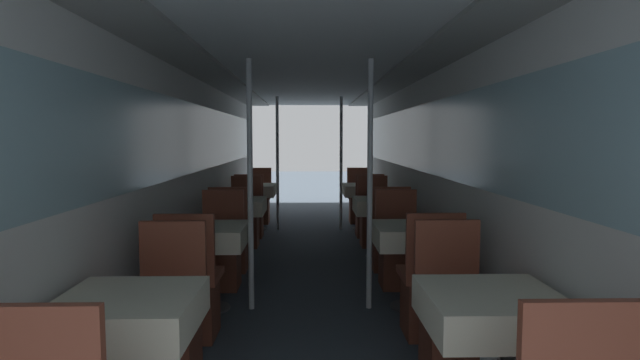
{
  "coord_description": "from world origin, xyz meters",
  "views": [
    {
      "loc": [
        -0.01,
        -1.5,
        1.45
      ],
      "look_at": [
        0.09,
        3.12,
        1.06
      ],
      "focal_mm": 28.0,
      "sensor_mm": 36.0,
      "label": 1
    }
  ],
  "objects_px": {
    "chair_left_far_2": "(245,224)",
    "dining_table_left_3": "(255,192)",
    "support_pole_right_1": "(370,186)",
    "dining_table_right_2": "(380,208)",
    "support_pole_left_3": "(277,163)",
    "chair_right_near_1": "(429,296)",
    "dining_table_left_1": "(208,239)",
    "chair_right_far_0": "(453,328)",
    "chair_right_far_1": "(398,256)",
    "dining_table_right_3": "(364,192)",
    "chair_left_far_1": "(221,257)",
    "dining_table_left_2": "(238,208)",
    "support_pole_left_1": "(250,186)",
    "dining_table_right_0": "(491,316)",
    "support_pole_right_3": "(341,163)",
    "dining_table_right_1": "(412,238)",
    "chair_left_far_3": "(259,206)",
    "chair_left_near_3": "(250,217)",
    "chair_right_near_3": "(368,217)",
    "chair_left_far_0": "(168,330)",
    "chair_right_far_2": "(374,224)",
    "chair_right_far_3": "(360,205)",
    "chair_left_near_1": "(191,298)",
    "dining_table_left_0": "(129,319)",
    "chair_right_near_2": "(388,243)",
    "chair_left_near_2": "(231,244)"
  },
  "relations": [
    {
      "from": "chair_right_far_0",
      "to": "chair_left_near_3",
      "type": "bearing_deg",
      "value": -68.13
    },
    {
      "from": "chair_left_far_0",
      "to": "chair_left_far_3",
      "type": "xyz_separation_m",
      "value": [
        0.0,
        5.53,
        0.0
      ]
    },
    {
      "from": "support_pole_left_1",
      "to": "chair_right_near_3",
      "type": "bearing_deg",
      "value": 66.06
    },
    {
      "from": "chair_left_near_1",
      "to": "chair_right_far_1",
      "type": "relative_size",
      "value": 1.0
    },
    {
      "from": "chair_left_far_3",
      "to": "chair_right_far_1",
      "type": "relative_size",
      "value": 1.0
    },
    {
      "from": "dining_table_right_3",
      "to": "support_pole_left_1",
      "type": "bearing_deg",
      "value": -110.29
    },
    {
      "from": "support_pole_right_3",
      "to": "chair_left_near_2",
      "type": "bearing_deg",
      "value": -118.98
    },
    {
      "from": "dining_table_left_0",
      "to": "chair_right_far_2",
      "type": "xyz_separation_m",
      "value": [
        1.72,
        4.3,
        -0.3
      ]
    },
    {
      "from": "chair_left_near_3",
      "to": "dining_table_right_2",
      "type": "xyz_separation_m",
      "value": [
        1.72,
        -1.22,
        0.3
      ]
    },
    {
      "from": "chair_left_far_1",
      "to": "dining_table_left_2",
      "type": "bearing_deg",
      "value": -90.0
    },
    {
      "from": "chair_left_far_0",
      "to": "dining_table_right_2",
      "type": "relative_size",
      "value": 1.31
    },
    {
      "from": "support_pole_right_1",
      "to": "support_pole_right_3",
      "type": "distance_m",
      "value": 3.68
    },
    {
      "from": "dining_table_left_2",
      "to": "chair_right_far_0",
      "type": "relative_size",
      "value": 0.76
    },
    {
      "from": "chair_right_far_1",
      "to": "dining_table_right_3",
      "type": "height_order",
      "value": "chair_right_far_1"
    },
    {
      "from": "chair_left_far_3",
      "to": "chair_right_near_3",
      "type": "relative_size",
      "value": 1.0
    },
    {
      "from": "support_pole_right_1",
      "to": "chair_right_far_3",
      "type": "relative_size",
      "value": 2.24
    },
    {
      "from": "dining_table_right_0",
      "to": "dining_table_right_1",
      "type": "bearing_deg",
      "value": 90.0
    },
    {
      "from": "chair_right_far_2",
      "to": "dining_table_right_3",
      "type": "bearing_deg",
      "value": -90.0
    },
    {
      "from": "chair_left_far_2",
      "to": "dining_table_left_3",
      "type": "distance_m",
      "value": 1.26
    },
    {
      "from": "dining_table_left_0",
      "to": "dining_table_right_1",
      "type": "xyz_separation_m",
      "value": [
        1.72,
        1.84,
        0.0
      ]
    },
    {
      "from": "support_pole_left_3",
      "to": "chair_right_near_1",
      "type": "xyz_separation_m",
      "value": [
        1.36,
        -4.3,
        -0.75
      ]
    },
    {
      "from": "chair_left_far_3",
      "to": "dining_table_right_2",
      "type": "height_order",
      "value": "chair_left_far_3"
    },
    {
      "from": "dining_table_left_1",
      "to": "support_pole_right_3",
      "type": "xyz_separation_m",
      "value": [
        1.36,
        3.68,
        0.45
      ]
    },
    {
      "from": "chair_right_near_2",
      "to": "chair_right_near_3",
      "type": "distance_m",
      "value": 1.84
    },
    {
      "from": "dining_table_right_2",
      "to": "chair_left_near_2",
      "type": "bearing_deg",
      "value": -160.29
    },
    {
      "from": "dining_table_left_1",
      "to": "dining_table_right_2",
      "type": "height_order",
      "value": "same"
    },
    {
      "from": "dining_table_right_0",
      "to": "dining_table_right_3",
      "type": "height_order",
      "value": "same"
    },
    {
      "from": "chair_right_far_2",
      "to": "chair_right_near_3",
      "type": "distance_m",
      "value": 0.61
    },
    {
      "from": "chair_left_near_1",
      "to": "dining_table_left_3",
      "type": "xyz_separation_m",
      "value": [
        0.0,
        4.3,
        0.3
      ]
    },
    {
      "from": "dining_table_left_2",
      "to": "support_pole_left_3",
      "type": "xyz_separation_m",
      "value": [
        0.36,
        1.84,
        0.45
      ]
    },
    {
      "from": "chair_right_near_1",
      "to": "chair_left_near_1",
      "type": "bearing_deg",
      "value": 180.0
    },
    {
      "from": "chair_left_far_1",
      "to": "chair_left_far_3",
      "type": "xyz_separation_m",
      "value": [
        0.0,
        3.68,
        0.0
      ]
    },
    {
      "from": "dining_table_left_0",
      "to": "support_pole_right_3",
      "type": "relative_size",
      "value": 0.34
    },
    {
      "from": "dining_table_right_1",
      "to": "chair_right_near_1",
      "type": "height_order",
      "value": "chair_right_near_1"
    },
    {
      "from": "support_pole_right_3",
      "to": "dining_table_right_1",
      "type": "bearing_deg",
      "value": -84.41
    },
    {
      "from": "chair_right_far_1",
      "to": "support_pole_right_3",
      "type": "bearing_deg",
      "value": -83.29
    },
    {
      "from": "chair_left_far_3",
      "to": "support_pole_right_3",
      "type": "relative_size",
      "value": 0.45
    },
    {
      "from": "chair_right_near_2",
      "to": "chair_right_far_0",
      "type": "bearing_deg",
      "value": -90.0
    },
    {
      "from": "dining_table_left_1",
      "to": "chair_left_far_1",
      "type": "xyz_separation_m",
      "value": [
        -0.0,
        0.62,
        -0.3
      ]
    },
    {
      "from": "chair_left_far_0",
      "to": "support_pole_left_1",
      "type": "distance_m",
      "value": 1.48
    },
    {
      "from": "dining_table_right_3",
      "to": "support_pole_right_3",
      "type": "relative_size",
      "value": 0.34
    },
    {
      "from": "dining_table_left_2",
      "to": "chair_right_near_2",
      "type": "distance_m",
      "value": 1.85
    },
    {
      "from": "dining_table_left_2",
      "to": "chair_right_near_3",
      "type": "height_order",
      "value": "chair_right_near_3"
    },
    {
      "from": "dining_table_left_1",
      "to": "dining_table_left_2",
      "type": "relative_size",
      "value": 1.0
    },
    {
      "from": "dining_table_left_1",
      "to": "chair_right_far_1",
      "type": "height_order",
      "value": "chair_right_far_1"
    },
    {
      "from": "chair_left_far_1",
      "to": "chair_right_far_1",
      "type": "distance_m",
      "value": 1.72
    },
    {
      "from": "dining_table_left_1",
      "to": "chair_right_far_0",
      "type": "distance_m",
      "value": 2.13
    },
    {
      "from": "dining_table_left_1",
      "to": "dining_table_right_0",
      "type": "xyz_separation_m",
      "value": [
        1.72,
        -1.84,
        0.0
      ]
    },
    {
      "from": "dining_table_left_1",
      "to": "chair_right_near_1",
      "type": "height_order",
      "value": "chair_right_near_1"
    },
    {
      "from": "support_pole_right_1",
      "to": "dining_table_right_2",
      "type": "distance_m",
      "value": 1.93
    }
  ]
}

